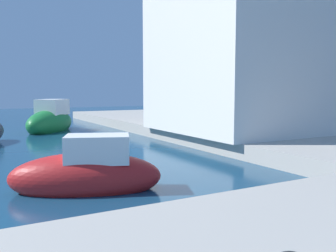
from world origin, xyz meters
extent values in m
cube|color=#ADA89E|center=(13.00, 6.00, 0.25)|extent=(6.00, 32.00, 0.50)
ellipsoid|color=#197233|center=(6.53, 13.31, 0.40)|extent=(3.73, 4.09, 1.47)
cube|color=white|center=(6.73, 13.56, 1.26)|extent=(2.01, 2.09, 0.84)
ellipsoid|color=#B21E1E|center=(4.81, 0.93, 0.29)|extent=(3.45, 2.31, 1.07)
cube|color=white|center=(5.05, 0.83, 0.91)|extent=(1.56, 1.29, 0.59)
cube|color=white|center=(13.00, 5.22, 4.06)|extent=(6.56, 6.43, 7.12)
camera|label=1|loc=(2.60, -6.70, 2.16)|focal=39.25mm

